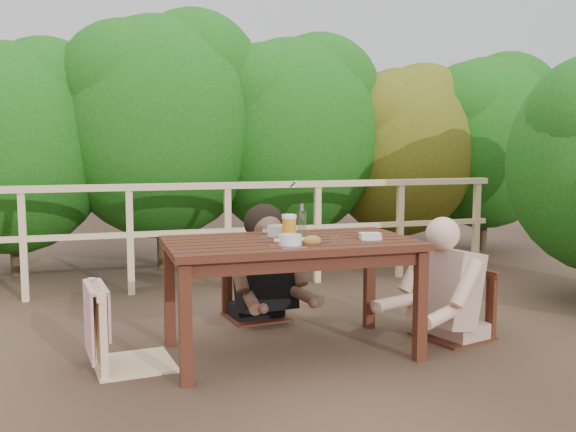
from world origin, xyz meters
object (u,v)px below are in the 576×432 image
object	(u,v)px
chair_left	(132,287)
butter_tub	(370,237)
table	(290,298)
chair_far	(256,260)
soup_near	(290,241)
diner_right	(458,238)
bottle	(302,221)
bread_roll	(312,241)
tumbler	(333,241)
beer_glass	(289,229)
soup_far	(279,232)
chair_right	(454,274)
woman	(255,230)

from	to	relation	value
chair_left	butter_tub	size ratio (longest dim) A/B	7.35
table	chair_far	size ratio (longest dim) A/B	1.73
soup_near	butter_tub	size ratio (longest dim) A/B	1.79
diner_right	bottle	xyz separation A→B (m)	(-1.11, 0.13, 0.14)
bread_roll	bottle	world-z (taller)	bottle
tumbler	soup_near	bearing A→B (deg)	167.65
table	diner_right	world-z (taller)	diner_right
table	chair_left	size ratio (longest dim) A/B	1.61
chair_far	diner_right	world-z (taller)	diner_right
tumbler	table	bearing A→B (deg)	125.43
beer_glass	butter_tub	bearing A→B (deg)	-11.58
soup_far	beer_glass	xyz separation A→B (m)	(0.01, -0.22, 0.05)
soup_near	bottle	xyz separation A→B (m)	(0.18, 0.33, 0.08)
chair_far	bottle	world-z (taller)	bottle
butter_tub	bread_roll	bearing A→B (deg)	-157.75
table	chair_far	bearing A→B (deg)	90.21
soup_near	diner_right	bearing A→B (deg)	8.81
soup_far	butter_tub	world-z (taller)	soup_far
chair_right	beer_glass	xyz separation A→B (m)	(-1.22, -0.02, 0.37)
soup_far	chair_far	bearing A→B (deg)	88.19
soup_near	butter_tub	world-z (taller)	soup_near
beer_glass	bread_roll	bearing A→B (deg)	-63.77
woman	butter_tub	size ratio (longest dim) A/B	10.35
chair_right	soup_near	bearing A→B (deg)	-96.84
woman	diner_right	xyz separation A→B (m)	(1.23, -0.93, 0.02)
table	bread_roll	distance (m)	0.47
diner_right	tumbler	distance (m)	1.07
beer_glass	bottle	xyz separation A→B (m)	(0.14, 0.15, 0.03)
table	soup_near	xyz separation A→B (m)	(-0.07, -0.21, 0.41)
soup_near	butter_tub	distance (m)	0.57
chair_left	diner_right	bearing A→B (deg)	-97.79
chair_far	beer_glass	world-z (taller)	chair_far
chair_far	woman	world-z (taller)	woman
chair_right	soup_near	xyz separation A→B (m)	(-1.27, -0.20, 0.32)
chair_left	tumbler	distance (m)	1.27
diner_right	soup_far	distance (m)	1.27
beer_glass	tumbler	size ratio (longest dim) A/B	2.65
chair_far	chair_right	xyz separation A→B (m)	(1.20, -0.91, -0.01)
soup_far	bottle	distance (m)	0.18
woman	diner_right	distance (m)	1.54
bread_roll	tumbler	xyz separation A→B (m)	(0.12, -0.05, -0.00)
table	chair_left	xyz separation A→B (m)	(-1.00, 0.05, 0.13)
soup_near	table	bearing A→B (deg)	72.51
table	chair_left	distance (m)	1.01
chair_left	diner_right	size ratio (longest dim) A/B	0.69
chair_right	bread_roll	world-z (taller)	chair_right
chair_right	bread_roll	size ratio (longest dim) A/B	7.66
chair_far	bottle	distance (m)	0.88
table	soup_far	size ratio (longest dim) A/B	6.22
chair_far	soup_near	world-z (taller)	chair_far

